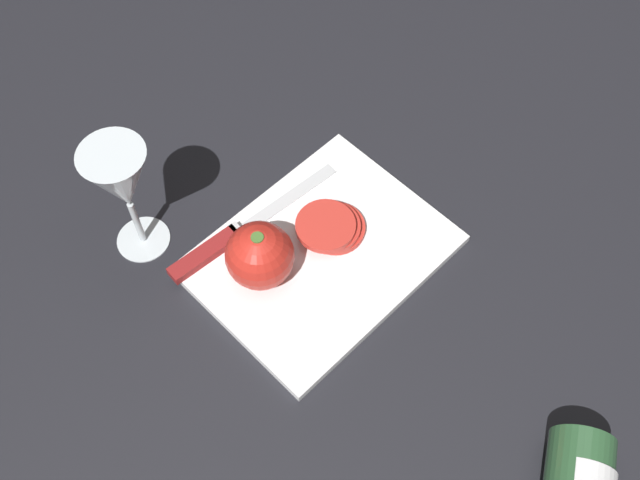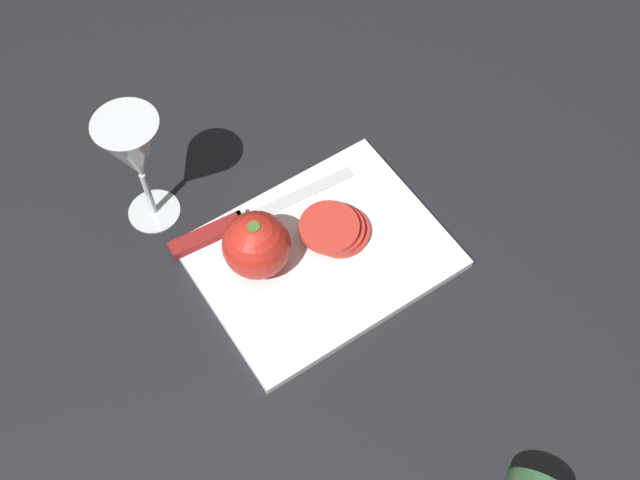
{
  "view_description": "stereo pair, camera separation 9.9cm",
  "coord_description": "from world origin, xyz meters",
  "px_view_note": "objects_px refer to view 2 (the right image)",
  "views": [
    {
      "loc": [
        -0.31,
        -0.36,
        0.89
      ],
      "look_at": [
        0.05,
        0.0,
        0.04
      ],
      "focal_mm": 42.0,
      "sensor_mm": 36.0,
      "label": 1
    },
    {
      "loc": [
        -0.23,
        -0.42,
        0.89
      ],
      "look_at": [
        0.05,
        0.0,
        0.04
      ],
      "focal_mm": 42.0,
      "sensor_mm": 36.0,
      "label": 2
    }
  ],
  "objects_px": {
    "knife": "(224,228)",
    "tomato_slice_stack_near": "(335,229)",
    "wine_glass": "(135,154)",
    "whole_tomato": "(257,245)"
  },
  "relations": [
    {
      "from": "knife",
      "to": "tomato_slice_stack_near",
      "type": "xyz_separation_m",
      "value": [
        0.12,
        -0.09,
        0.01
      ]
    },
    {
      "from": "knife",
      "to": "tomato_slice_stack_near",
      "type": "bearing_deg",
      "value": -32.05
    },
    {
      "from": "wine_glass",
      "to": "tomato_slice_stack_near",
      "type": "height_order",
      "value": "wine_glass"
    },
    {
      "from": "tomato_slice_stack_near",
      "to": "whole_tomato",
      "type": "bearing_deg",
      "value": 169.58
    },
    {
      "from": "whole_tomato",
      "to": "knife",
      "type": "distance_m",
      "value": 0.08
    },
    {
      "from": "wine_glass",
      "to": "tomato_slice_stack_near",
      "type": "xyz_separation_m",
      "value": [
        0.19,
        -0.18,
        -0.11
      ]
    },
    {
      "from": "wine_glass",
      "to": "tomato_slice_stack_near",
      "type": "relative_size",
      "value": 1.97
    },
    {
      "from": "wine_glass",
      "to": "knife",
      "type": "distance_m",
      "value": 0.16
    },
    {
      "from": "knife",
      "to": "whole_tomato",
      "type": "bearing_deg",
      "value": -75.0
    },
    {
      "from": "wine_glass",
      "to": "tomato_slice_stack_near",
      "type": "distance_m",
      "value": 0.28
    }
  ]
}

